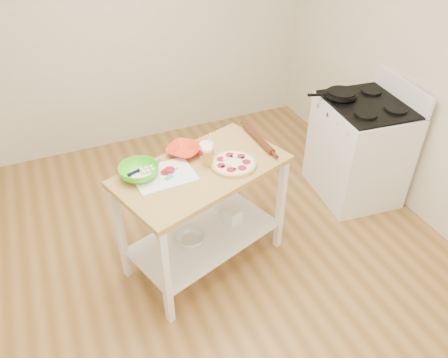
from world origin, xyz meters
name	(u,v)px	position (x,y,z in m)	size (l,w,h in m)	color
room_shell	(206,123)	(0.00, 0.00, 1.35)	(4.04, 4.54, 2.74)	olive
prep_island	(203,197)	(0.03, 0.17, 0.65)	(1.34, 0.99, 0.90)	#B18A48
gas_stove	(359,149)	(1.66, 0.45, 0.47)	(0.74, 0.84, 1.11)	white
skillet	(341,94)	(1.50, 0.63, 0.98)	(0.42, 0.28, 0.03)	black
pizza	(233,164)	(0.24, 0.12, 0.92)	(0.32, 0.32, 0.05)	#E6BD62
cutting_board	(163,175)	(-0.24, 0.19, 0.91)	(0.41, 0.32, 0.04)	white
spatula	(171,174)	(-0.20, 0.17, 0.92)	(0.13, 0.12, 0.01)	teal
knife	(140,170)	(-0.38, 0.30, 0.92)	(0.26, 0.11, 0.01)	silver
orange_bowl	(184,150)	(-0.02, 0.39, 0.93)	(0.24, 0.24, 0.06)	red
green_bowl	(139,172)	(-0.39, 0.25, 0.94)	(0.27, 0.27, 0.08)	#48D918
beer_pint	(207,157)	(0.08, 0.19, 0.97)	(0.07, 0.07, 0.14)	#B08426
yogurt_tub	(207,151)	(0.10, 0.28, 0.96)	(0.10, 0.10, 0.21)	white
rolling_pin	(258,139)	(0.54, 0.33, 0.92)	(0.05, 0.05, 0.42)	#4E2212
shelf_glass_bowl	(191,239)	(-0.10, 0.15, 0.29)	(0.22, 0.22, 0.07)	silver
shelf_bin	(232,216)	(0.29, 0.24, 0.32)	(0.12, 0.12, 0.12)	white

